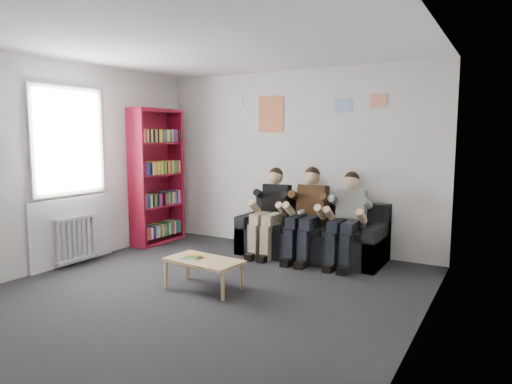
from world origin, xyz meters
TOP-DOWN VIEW (x-y plane):
  - room_shell at (0.00, 0.00)m, footprint 5.00×5.00m
  - sofa at (0.46, 2.11)m, footprint 2.05×0.84m
  - bookshelf at (-2.06, 1.73)m, footprint 0.32×0.97m
  - coffee_table at (-0.06, 0.21)m, footprint 0.86×0.47m
  - game_cases at (-0.21, 0.20)m, footprint 0.21×0.18m
  - person_left at (-0.11, 1.92)m, footprint 0.39×0.83m
  - person_middle at (0.46, 1.92)m, footprint 0.40×0.86m
  - person_right at (1.03, 1.92)m, footprint 0.38×0.82m
  - radiator at (-2.15, 0.20)m, footprint 0.10×0.64m
  - window at (-2.22, 0.20)m, footprint 0.05×1.30m
  - poster_large at (-0.40, 2.49)m, footprint 0.42×0.01m
  - poster_blue at (0.75, 2.49)m, footprint 0.25×0.01m
  - poster_pink at (1.25, 2.49)m, footprint 0.22×0.01m
  - poster_sign at (-1.00, 2.49)m, footprint 0.20×0.01m

SIDE VIEW (x-z plane):
  - sofa at x=0.46m, z-range -0.11..0.68m
  - coffee_table at x=-0.06m, z-range 0.13..0.47m
  - radiator at x=-2.15m, z-range 0.05..0.65m
  - game_cases at x=-0.21m, z-range 0.34..0.38m
  - person_right at x=1.03m, z-range 0.00..1.24m
  - person_left at x=-0.11m, z-range -0.01..1.26m
  - person_middle at x=0.46m, z-range -0.01..1.28m
  - window at x=-2.22m, z-range -0.15..2.21m
  - bookshelf at x=-2.06m, z-range 0.00..2.15m
  - room_shell at x=0.00m, z-range -1.15..3.85m
  - poster_large at x=-0.40m, z-range 1.77..2.32m
  - poster_blue at x=0.75m, z-range 2.05..2.25m
  - poster_pink at x=1.25m, z-range 2.11..2.29m
  - poster_sign at x=-1.00m, z-range 2.18..2.32m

